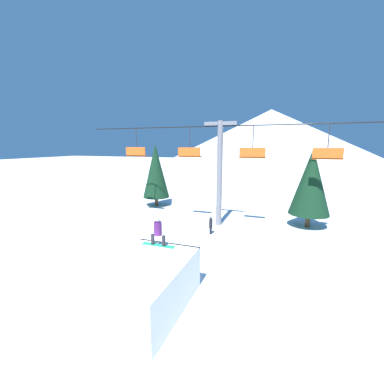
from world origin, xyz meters
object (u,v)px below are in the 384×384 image
(snowboarder, at_px, (158,232))
(distant_skier, at_px, (211,225))
(snow_ramp, at_px, (145,286))
(pine_tree_near, at_px, (311,181))

(snowboarder, bearing_deg, distant_skier, 86.91)
(snow_ramp, height_order, pine_tree_near, pine_tree_near)
(snow_ramp, xyz_separation_m, distant_skier, (0.08, 8.74, -0.23))
(pine_tree_near, relative_size, distant_skier, 4.84)
(pine_tree_near, bearing_deg, snowboarder, -121.52)
(snow_ramp, xyz_separation_m, pine_tree_near, (6.52, 12.83, 2.58))
(snow_ramp, bearing_deg, snowboarder, 99.85)
(snow_ramp, bearing_deg, distant_skier, 89.48)
(pine_tree_near, bearing_deg, snow_ramp, -116.92)
(pine_tree_near, xyz_separation_m, distant_skier, (-6.43, -4.09, -2.80))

